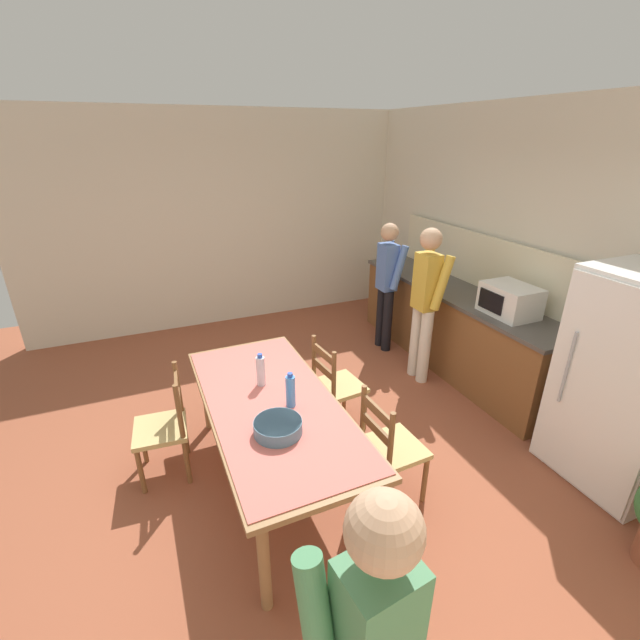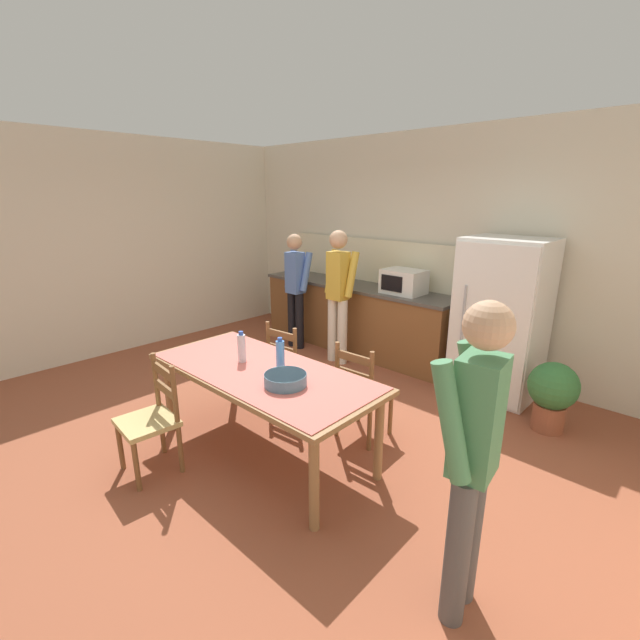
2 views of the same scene
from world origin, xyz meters
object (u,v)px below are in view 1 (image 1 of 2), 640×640
Objects in this scene: chair_side_near_left at (165,427)px; bottle_off_centre at (291,391)px; microwave at (510,300)px; bottle_near_centre at (261,371)px; serving_bowl at (278,426)px; chair_side_far_right at (390,448)px; dining_table at (272,410)px; person_at_sink at (387,281)px; refrigerator at (629,384)px; chair_side_far_left at (336,386)px; person_at_counter at (426,298)px.

bottle_off_centre is at bearing 62.29° from chair_side_near_left.
bottle_near_centre is at bearing -89.21° from microwave.
serving_bowl is 0.35× the size of chair_side_far_right.
dining_table is 1.28× the size of person_at_sink.
dining_table is 7.66× the size of bottle_near_centre.
dining_table is (-0.95, -2.50, -0.17)m from refrigerator.
bottle_near_centre is at bearing -143.84° from person_at_sink.
microwave is 1.54m from person_at_sink.
dining_table is at bearing 0.78° from bottle_near_centre.
dining_table is at bearing -110.82° from refrigerator.
chair_side_far_left is at bearing -135.19° from person_at_sink.
chair_side_far_right is 0.56× the size of person_at_sink.
bottle_off_centre is 0.96m from chair_side_far_left.
person_at_counter reaches higher than chair_side_far_left.
serving_bowl is at bearing -134.81° from person_at_sink.
chair_side_near_left is at bearing -120.68° from dining_table.
person_at_counter is at bearing -165.04° from refrigerator.
chair_side_far_left is at bearing 95.30° from chair_side_near_left.
person_at_counter is at bearing 108.37° from bottle_near_centre.
microwave reaches higher than chair_side_far_left.
bottle_near_centre is (-0.26, -0.00, 0.20)m from dining_table.
person_at_counter reaches higher than bottle_off_centre.
chair_side_near_left is 2.84m from person_at_counter.
bottle_near_centre is 0.90m from chair_side_near_left.
refrigerator is 1.26m from microwave.
person_at_sink is (-1.26, 1.27, 0.47)m from chair_side_far_left.
bottle_near_centre reaches higher than chair_side_far_left.
person_at_counter is (-0.92, 2.00, 0.28)m from dining_table.
chair_side_far_left and chair_side_near_left have the same top height.
chair_side_far_right is (-0.50, -1.74, -0.41)m from refrigerator.
bottle_off_centre is 0.30× the size of chair_side_far_right.
refrigerator reaches higher than chair_side_near_left.
serving_bowl is 1.13m from chair_side_near_left.
dining_table is at bearing 116.20° from chair_side_far_left.
bottle_near_centre is 0.30× the size of chair_side_far_left.
serving_bowl is 0.35× the size of chair_side_near_left.
person_at_counter reaches higher than microwave.
bottle_off_centre is (-0.85, -2.38, 0.03)m from refrigerator.
refrigerator is at bearing -75.04° from person_at_counter.
person_at_counter is at bearing 118.52° from bottle_off_centre.
bottle_near_centre reaches higher than chair_side_near_left.
bottle_off_centre is at bearing -151.48° from person_at_counter.
bottle_off_centre reaches higher than serving_bowl.
person_at_counter is (-0.66, 2.00, 0.08)m from bottle_near_centre.
person_at_counter is (-0.63, -0.52, -0.12)m from microwave.
refrigerator is 2.68m from dining_table.
chair_side_far_right is (0.71, 0.76, -0.45)m from bottle_near_centre.
bottle_near_centre is (0.03, -2.52, -0.20)m from microwave.
refrigerator reaches higher than serving_bowl.
refrigerator is at bearing -79.85° from person_at_sink.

